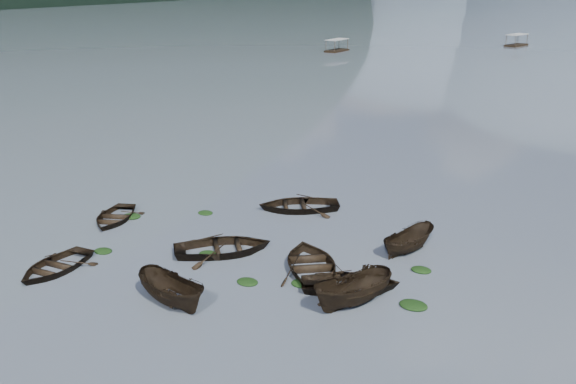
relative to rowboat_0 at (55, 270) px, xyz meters
The scene contains 20 objects.
ground_plane 7.10m from the rowboat_0, ahead, with size 2400.00×2400.00×0.00m, color slate.
rowboat_0 is the anchor object (origin of this frame).
rowboat_1 8.38m from the rowboat_0, 43.77° to the left, with size 3.64×5.09×1.05m, color black.
rowboat_2 7.26m from the rowboat_0, ahead, with size 1.58×4.19×1.62m, color black.
rowboat_3 12.69m from the rowboat_0, 29.90° to the left, with size 3.61×5.05×1.05m, color black.
rowboat_4 14.58m from the rowboat_0, 21.35° to the left, with size 3.28×4.59×0.95m, color black.
rowboat_5 14.83m from the rowboat_0, 15.79° to the left, with size 1.62×4.31×1.67m, color black.
rowboat_6 6.86m from the rowboat_0, 109.48° to the left, with size 2.93×4.10×0.85m, color black.
rowboat_7 14.91m from the rowboat_0, 64.62° to the left, with size 3.55×4.98×1.03m, color black.
rowboat_8 18.00m from the rowboat_0, 36.79° to the left, with size 1.41×3.74×1.45m, color black.
weed_clump_0 2.82m from the rowboat_0, 80.48° to the left, with size 1.00×0.82×0.22m, color black.
weed_clump_1 7.59m from the rowboat_0, 43.15° to the left, with size 1.05×0.84×0.23m, color black.
weed_clump_2 9.70m from the rowboat_0, 21.29° to the left, with size 1.07×0.86×0.23m, color black.
weed_clump_3 12.25m from the rowboat_0, 22.23° to the left, with size 1.01×0.85×0.22m, color black.
weed_clump_4 17.44m from the rowboat_0, 17.37° to the left, with size 1.28×1.01×0.26m, color black.
weed_clump_5 7.55m from the rowboat_0, 103.20° to the left, with size 1.16×0.94×0.25m, color black.
weed_clump_6 10.20m from the rowboat_0, 80.08° to the left, with size 0.95×0.79×0.20m, color black.
weed_clump_7 18.10m from the rowboat_0, 29.20° to the left, with size 1.02×0.82×0.22m, color black.
pontoon_left 95.22m from the rowboat_0, 106.95° to the left, with size 2.33×5.59×2.14m, color black, non-canonical shape.
pontoon_centre 117.22m from the rowboat_0, 90.21° to the left, with size 2.43×5.82×2.23m, color black, non-canonical shape.
Camera 1 is at (17.14, -18.33, 13.94)m, focal length 40.00 mm.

